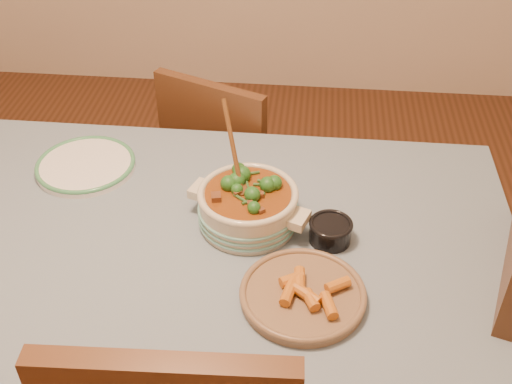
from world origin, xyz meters
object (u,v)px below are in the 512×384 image
stew_casserole (248,204)px  white_plate (86,165)px  chair_far (228,163)px  dining_table (181,276)px  condiment_bowl (330,230)px  fried_plate (303,293)px

stew_casserole → white_plate: stew_casserole is taller
stew_casserole → chair_far: size_ratio=0.37×
dining_table → white_plate: 0.46m
condiment_bowl → chair_far: size_ratio=0.15×
stew_casserole → condiment_bowl: 0.22m
fried_plate → chair_far: (-0.29, 0.88, -0.29)m
dining_table → chair_far: bearing=88.9°
white_plate → fried_plate: bearing=-34.5°
stew_casserole → white_plate: size_ratio=0.88×
chair_far → condiment_bowl: bearing=140.2°
chair_far → white_plate: bearing=75.3°
dining_table → fried_plate: (0.31, -0.13, 0.11)m
white_plate → chair_far: (0.34, 0.45, -0.28)m
stew_casserole → chair_far: stew_casserole is taller
condiment_bowl → fried_plate: size_ratio=0.39×
dining_table → white_plate: (-0.33, 0.31, 0.10)m
fried_plate → chair_far: size_ratio=0.39×
white_plate → condiment_bowl: condiment_bowl is taller
stew_casserole → fried_plate: bearing=-58.8°
dining_table → condiment_bowl: size_ratio=12.87×
chair_far → dining_table: bearing=111.6°
condiment_bowl → stew_casserole: bearing=168.1°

